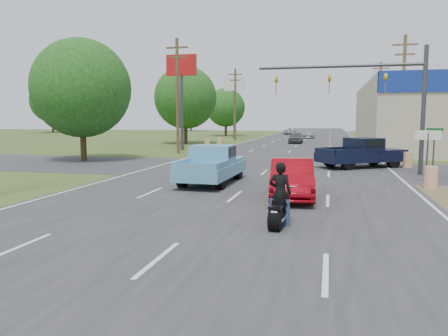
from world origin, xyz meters
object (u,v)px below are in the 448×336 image
(motorcycle, at_px, (279,210))
(distant_car_grey, at_px, (296,138))
(distant_car_white, at_px, (290,131))
(blue_pickup, at_px, (213,164))
(navy_pickup, at_px, (364,153))
(rider, at_px, (280,196))
(distant_car_silver, at_px, (309,134))
(red_convertible, at_px, (292,179))

(motorcycle, height_order, distant_car_grey, distant_car_grey)
(distant_car_white, bearing_deg, blue_pickup, 90.30)
(distant_car_grey, height_order, distant_car_white, distant_car_grey)
(motorcycle, relative_size, navy_pickup, 0.36)
(rider, distance_m, distant_car_grey, 42.50)
(distant_car_grey, distance_m, distant_car_silver, 14.49)
(red_convertible, relative_size, motorcycle, 2.16)
(red_convertible, xyz_separation_m, motorcycle, (0.05, -4.65, -0.28))
(red_convertible, height_order, navy_pickup, navy_pickup)
(motorcycle, distance_m, distant_car_white, 72.43)
(distant_car_grey, bearing_deg, rider, -86.99)
(motorcycle, relative_size, rider, 1.20)
(motorcycle, distance_m, distant_car_grey, 42.55)
(distant_car_silver, distance_m, distant_car_white, 15.84)
(motorcycle, bearing_deg, distant_car_silver, 96.55)
(rider, bearing_deg, blue_pickup, -57.47)
(rider, bearing_deg, distant_car_silver, -83.44)
(motorcycle, height_order, navy_pickup, navy_pickup)
(distant_car_white, bearing_deg, distant_car_grey, 94.97)
(blue_pickup, xyz_separation_m, navy_pickup, (7.53, 8.65, 0.03))
(blue_pickup, height_order, distant_car_grey, blue_pickup)
(rider, height_order, distant_car_white, rider)
(distant_car_grey, bearing_deg, red_convertible, -86.62)
(rider, xyz_separation_m, distant_car_grey, (-2.76, 42.41, -0.18))
(navy_pickup, bearing_deg, distant_car_silver, 152.57)
(rider, relative_size, distant_car_white, 0.37)
(distant_car_grey, bearing_deg, distant_car_silver, 85.74)
(red_convertible, xyz_separation_m, rider, (0.05, -4.60, 0.13))
(rider, relative_size, distant_car_silver, 0.41)
(blue_pickup, bearing_deg, motorcycle, -60.79)
(blue_pickup, relative_size, distant_car_silver, 1.30)
(distant_car_grey, xyz_separation_m, distant_car_silver, (0.90, 14.46, -0.09))
(navy_pickup, xyz_separation_m, distant_car_grey, (-6.21, 26.03, -0.24))
(distant_car_silver, height_order, distant_car_white, distant_car_white)
(motorcycle, distance_m, navy_pickup, 16.80)
(motorcycle, height_order, rider, rider)
(motorcycle, distance_m, distant_car_silver, 56.95)
(motorcycle, xyz_separation_m, distant_car_grey, (-2.76, 42.46, 0.23))
(distant_car_grey, bearing_deg, motorcycle, -87.00)
(red_convertible, distance_m, motorcycle, 4.66)
(distant_car_white, bearing_deg, navy_pickup, 98.23)
(rider, xyz_separation_m, distant_car_silver, (-1.87, 56.87, -0.27))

